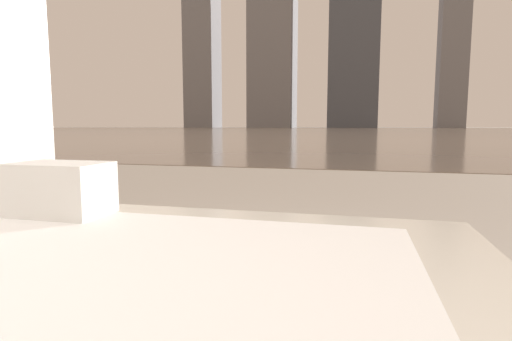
# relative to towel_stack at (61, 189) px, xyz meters

# --- Properties ---
(towel_stack) EXTENTS (0.28, 0.18, 0.16)m
(towel_stack) POSITION_rel_towel_stack_xyz_m (0.00, 0.00, 0.00)
(towel_stack) COLOR white
(towel_stack) RESTS_ON bathtub
(harbor_water) EXTENTS (180.00, 110.00, 0.01)m
(harbor_water) POSITION_rel_towel_stack_xyz_m (0.20, 61.13, -0.60)
(harbor_water) COLOR gray
(harbor_water) RESTS_ON ground_plane
(skyline_tower_0) EXTENTS (9.15, 9.44, 43.83)m
(skyline_tower_0) POSITION_rel_towel_stack_xyz_m (-45.42, 117.13, 21.31)
(skyline_tower_0) COLOR slate
(skyline_tower_0) RESTS_ON ground_plane
(skyline_tower_1) EXTENTS (12.81, 12.74, 37.73)m
(skyline_tower_1) POSITION_rel_towel_stack_xyz_m (-23.30, 117.13, 18.26)
(skyline_tower_1) COLOR slate
(skyline_tower_1) RESTS_ON ground_plane
(skyline_tower_2) EXTENTS (13.46, 12.16, 41.18)m
(skyline_tower_2) POSITION_rel_towel_stack_xyz_m (-0.08, 117.13, 19.99)
(skyline_tower_2) COLOR #4C515B
(skyline_tower_2) RESTS_ON ground_plane
(skyline_tower_3) EXTENTS (7.00, 6.44, 49.37)m
(skyline_tower_3) POSITION_rel_towel_stack_xyz_m (25.49, 117.13, 24.08)
(skyline_tower_3) COLOR slate
(skyline_tower_3) RESTS_ON ground_plane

